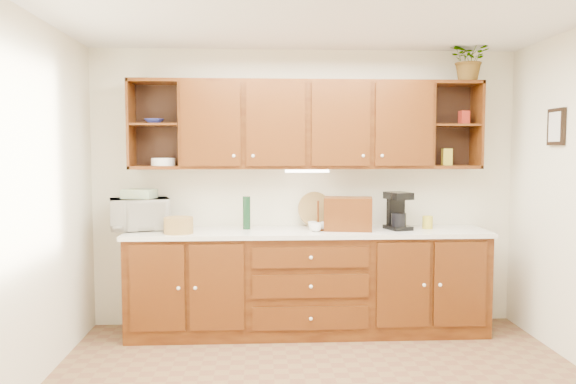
{
  "coord_description": "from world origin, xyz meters",
  "views": [
    {
      "loc": [
        -0.44,
        -3.56,
        1.66
      ],
      "look_at": [
        -0.19,
        1.15,
        1.31
      ],
      "focal_mm": 35.0,
      "sensor_mm": 36.0,
      "label": 1
    }
  ],
  "objects": [
    {
      "name": "bowl_stack",
      "position": [
        -1.38,
        1.56,
        1.92
      ],
      "size": [
        0.18,
        0.18,
        0.04
      ],
      "primitive_type": "imported",
      "rotation": [
        0.0,
        0.0,
        -0.09
      ],
      "color": "navy",
      "rests_on": "upper_cabinets"
    },
    {
      "name": "pantry_box_yellow",
      "position": [
        1.31,
        1.58,
        1.6
      ],
      "size": [
        0.09,
        0.07,
        0.15
      ],
      "primitive_type": "cube",
      "rotation": [
        0.0,
        0.0,
        -0.01
      ],
      "color": "gold",
      "rests_on": "upper_cabinets"
    },
    {
      "name": "pantry_box_red",
      "position": [
        1.46,
        1.55,
        1.96
      ],
      "size": [
        0.09,
        0.08,
        0.12
      ],
      "primitive_type": "cube",
      "rotation": [
        0.0,
        0.0,
        0.15
      ],
      "color": "maroon",
      "rests_on": "upper_cabinets"
    },
    {
      "name": "microwave",
      "position": [
        -1.52,
        1.55,
        1.08
      ],
      "size": [
        0.59,
        0.48,
        0.29
      ],
      "primitive_type": "imported",
      "rotation": [
        0.0,
        0.0,
        0.27
      ],
      "color": "beige",
      "rests_on": "countertop"
    },
    {
      "name": "bread_box",
      "position": [
        0.36,
        1.42,
        1.09
      ],
      "size": [
        0.46,
        0.34,
        0.3
      ],
      "primitive_type": "cube",
      "rotation": [
        0.0,
        0.0,
        -0.18
      ],
      "color": "#321205",
      "rests_on": "countertop"
    },
    {
      "name": "left_wall",
      "position": [
        -2.0,
        0.0,
        1.3
      ],
      "size": [
        0.0,
        3.5,
        3.5
      ],
      "primitive_type": "plane",
      "rotation": [
        1.57,
        0.0,
        1.57
      ],
      "color": "#F0E9CA",
      "rests_on": "floor"
    },
    {
      "name": "canister_yellow",
      "position": [
        1.11,
        1.48,
        1.0
      ],
      "size": [
        0.11,
        0.11,
        0.12
      ],
      "primitive_type": "cylinder",
      "rotation": [
        0.0,
        0.0,
        0.24
      ],
      "color": "gold",
      "rests_on": "countertop"
    },
    {
      "name": "mug_tree",
      "position": [
        0.09,
        1.41,
        0.98
      ],
      "size": [
        0.23,
        0.24,
        0.27
      ],
      "rotation": [
        0.0,
        0.0,
        0.16
      ],
      "color": "#321205",
      "rests_on": "countertop"
    },
    {
      "name": "undercabinet_light",
      "position": [
        0.0,
        1.53,
        1.47
      ],
      "size": [
        0.4,
        0.05,
        0.02
      ],
      "primitive_type": "cube",
      "color": "white",
      "rests_on": "upper_cabinets"
    },
    {
      "name": "ceiling",
      "position": [
        0.0,
        0.0,
        2.6
      ],
      "size": [
        4.0,
        4.0,
        0.0
      ],
      "primitive_type": "plane",
      "rotation": [
        3.14,
        0.0,
        0.0
      ],
      "color": "white",
      "rests_on": "back_wall"
    },
    {
      "name": "woven_tray",
      "position": [
        0.09,
        1.69,
        0.95
      ],
      "size": [
        0.34,
        0.17,
        0.33
      ],
      "primitive_type": "cylinder",
      "rotation": [
        1.36,
        0.0,
        0.26
      ],
      "color": "#AA8547",
      "rests_on": "countertop"
    },
    {
      "name": "coffee_maker",
      "position": [
        0.82,
        1.46,
        1.1
      ],
      "size": [
        0.25,
        0.28,
        0.34
      ],
      "rotation": [
        0.0,
        0.0,
        0.31
      ],
      "color": "black",
      "rests_on": "countertop"
    },
    {
      "name": "upper_cabinets",
      "position": [
        0.01,
        1.59,
        1.89
      ],
      "size": [
        3.2,
        0.33,
        0.8
      ],
      "color": "#321205",
      "rests_on": "back_wall"
    },
    {
      "name": "base_cabinets",
      "position": [
        0.0,
        1.45,
        0.45
      ],
      "size": [
        3.2,
        0.6,
        0.9
      ],
      "primitive_type": "cube",
      "color": "#321205",
      "rests_on": "floor"
    },
    {
      "name": "canister_red",
      "position": [
        0.34,
        1.54,
        1.02
      ],
      "size": [
        0.11,
        0.11,
        0.15
      ],
      "primitive_type": "cylinder",
      "rotation": [
        0.0,
        0.0,
        0.14
      ],
      "color": "maroon",
      "rests_on": "countertop"
    },
    {
      "name": "potted_plant",
      "position": [
        1.5,
        1.54,
        2.49
      ],
      "size": [
        0.44,
        0.42,
        0.4
      ],
      "primitive_type": "imported",
      "rotation": [
        0.0,
        0.0,
        -0.34
      ],
      "color": "#999999",
      "rests_on": "upper_cabinets"
    },
    {
      "name": "plate_stack",
      "position": [
        -1.31,
        1.58,
        1.56
      ],
      "size": [
        0.25,
        0.25,
        0.07
      ],
      "primitive_type": "cylinder",
      "rotation": [
        0.0,
        0.0,
        0.16
      ],
      "color": "white",
      "rests_on": "upper_cabinets"
    },
    {
      "name": "countertop",
      "position": [
        0.0,
        1.44,
        0.92
      ],
      "size": [
        3.24,
        0.64,
        0.04
      ],
      "primitive_type": "cube",
      "color": "silver",
      "rests_on": "base_cabinets"
    },
    {
      "name": "framed_picture",
      "position": [
        1.98,
        0.9,
        1.85
      ],
      "size": [
        0.03,
        0.24,
        0.3
      ],
      "primitive_type": "cube",
      "color": "black",
      "rests_on": "right_wall"
    },
    {
      "name": "towel_stack",
      "position": [
        -1.52,
        1.55,
        1.27
      ],
      "size": [
        0.31,
        0.26,
        0.08
      ],
      "primitive_type": "cube",
      "rotation": [
        0.0,
        0.0,
        -0.23
      ],
      "color": "#D6D165",
      "rests_on": "microwave"
    },
    {
      "name": "wine_bottle",
      "position": [
        -0.55,
        1.54,
        1.09
      ],
      "size": [
        0.09,
        0.09,
        0.3
      ],
      "primitive_type": "cylinder",
      "rotation": [
        0.0,
        0.0,
        0.37
      ],
      "color": "black",
      "rests_on": "countertop"
    },
    {
      "name": "canister_white",
      "position": [
        0.43,
        1.45,
        1.03
      ],
      "size": [
        0.09,
        0.09,
        0.17
      ],
      "primitive_type": "cylinder",
      "rotation": [
        0.0,
        0.0,
        -0.13
      ],
      "color": "white",
      "rests_on": "countertop"
    },
    {
      "name": "back_wall",
      "position": [
        0.0,
        1.75,
        1.3
      ],
      "size": [
        4.0,
        0.0,
        4.0
      ],
      "primitive_type": "plane",
      "rotation": [
        1.57,
        0.0,
        0.0
      ],
      "color": "#F0E9CA",
      "rests_on": "floor"
    },
    {
      "name": "wicker_basket",
      "position": [
        -1.14,
        1.3,
        1.01
      ],
      "size": [
        0.31,
        0.31,
        0.14
      ],
      "primitive_type": "cylinder",
      "rotation": [
        0.0,
        0.0,
        -0.25
      ],
      "color": "#AA8547",
      "rests_on": "countertop"
    }
  ]
}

